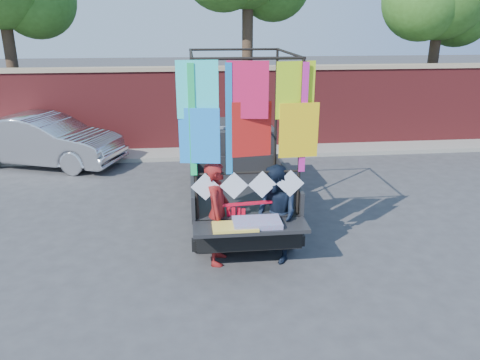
{
  "coord_description": "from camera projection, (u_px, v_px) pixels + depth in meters",
  "views": [
    {
      "loc": [
        -0.99,
        -7.65,
        4.0
      ],
      "look_at": [
        -0.15,
        -0.05,
        1.35
      ],
      "focal_mm": 35.0,
      "sensor_mm": 36.0,
      "label": 1
    }
  ],
  "objects": [
    {
      "name": "man",
      "position": [
        276.0,
        214.0,
        7.94
      ],
      "size": [
        0.91,
        1.01,
        1.7
      ],
      "primitive_type": "imported",
      "rotation": [
        0.0,
        0.0,
        -1.18
      ],
      "color": "black",
      "rests_on": "ground"
    },
    {
      "name": "sedan",
      "position": [
        44.0,
        140.0,
        13.25
      ],
      "size": [
        4.67,
        2.92,
        1.45
      ],
      "primitive_type": "imported",
      "rotation": [
        0.0,
        0.0,
        1.23
      ],
      "color": "#B5B6BD",
      "rests_on": "ground"
    },
    {
      "name": "pickup_truck",
      "position": [
        233.0,
        168.0,
        10.37
      ],
      "size": [
        2.18,
        5.49,
        3.45
      ],
      "color": "black",
      "rests_on": "ground"
    },
    {
      "name": "ground",
      "position": [
        248.0,
        248.0,
        8.6
      ],
      "size": [
        90.0,
        90.0,
        0.0
      ],
      "primitive_type": "plane",
      "color": "#38383A",
      "rests_on": "ground"
    },
    {
      "name": "woman",
      "position": [
        217.0,
        213.0,
        7.85
      ],
      "size": [
        0.55,
        0.73,
        1.8
      ],
      "primitive_type": "imported",
      "rotation": [
        0.0,
        0.0,
        1.37
      ],
      "color": "maroon",
      "rests_on": "ground"
    },
    {
      "name": "brick_wall",
      "position": [
        220.0,
        108.0,
        14.74
      ],
      "size": [
        30.0,
        0.45,
        2.61
      ],
      "color": "maroon",
      "rests_on": "ground"
    },
    {
      "name": "streamer_bundle",
      "position": [
        241.0,
        215.0,
        7.87
      ],
      "size": [
        1.0,
        0.15,
        0.68
      ],
      "color": "red",
      "rests_on": "ground"
    },
    {
      "name": "curb",
      "position": [
        223.0,
        152.0,
        14.5
      ],
      "size": [
        30.0,
        1.2,
        0.12
      ],
      "primitive_type": "cube",
      "color": "gray",
      "rests_on": "ground"
    }
  ]
}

